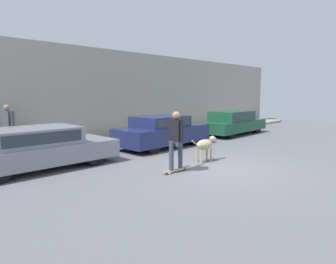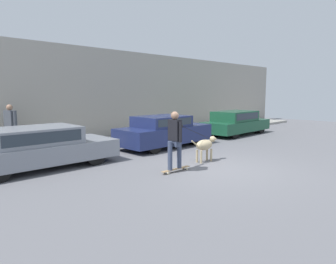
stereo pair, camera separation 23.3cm
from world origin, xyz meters
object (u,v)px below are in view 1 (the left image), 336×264
at_px(pedestrian_with_bag, 8,126).
at_px(parked_car_2, 233,123).
at_px(parked_car_0, 38,148).
at_px(skateboarder, 176,137).
at_px(parked_car_1, 162,132).
at_px(dog, 205,145).

bearing_deg(pedestrian_with_bag, parked_car_2, 149.46).
relative_size(parked_car_0, parked_car_2, 1.00).
distance_m(parked_car_0, parked_car_2, 10.24).
bearing_deg(parked_car_0, skateboarder, -49.74).
height_order(parked_car_0, parked_car_2, parked_car_2).
xyz_separation_m(parked_car_1, skateboarder, (-2.46, -3.08, 0.35)).
height_order(parked_car_2, dog, parked_car_2).
bearing_deg(skateboarder, parked_car_1, 52.25).
distance_m(parked_car_1, parked_car_2, 5.21).
relative_size(parked_car_2, skateboarder, 1.79).
xyz_separation_m(parked_car_1, pedestrian_with_bag, (-4.95, 2.76, 0.42)).
height_order(dog, pedestrian_with_bag, pedestrian_with_bag).
xyz_separation_m(parked_car_0, pedestrian_with_bag, (0.09, 2.76, 0.44)).
relative_size(parked_car_0, dog, 3.90).
xyz_separation_m(parked_car_1, parked_car_2, (5.21, -0.00, -0.01)).
bearing_deg(parked_car_0, parked_car_2, 0.46).
relative_size(parked_car_0, pedestrian_with_bag, 2.64).
distance_m(dog, skateboarder, 1.67).
height_order(parked_car_1, parked_car_2, parked_car_1).
height_order(parked_car_0, pedestrian_with_bag, pedestrian_with_bag).
distance_m(parked_car_0, skateboarder, 4.03).
relative_size(parked_car_2, pedestrian_with_bag, 2.64).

